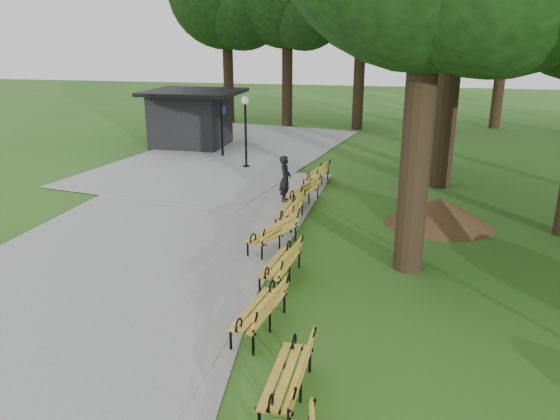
% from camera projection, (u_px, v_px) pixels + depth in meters
% --- Properties ---
extents(ground, '(100.00, 100.00, 0.00)m').
position_uv_depth(ground, '(262.00, 299.00, 11.77)').
color(ground, '#2A5D1A').
rests_on(ground, ground).
extents(path, '(12.00, 38.00, 0.06)m').
position_uv_depth(path, '(150.00, 236.00, 15.33)').
color(path, gray).
rests_on(path, ground).
extents(person, '(0.40, 0.59, 1.60)m').
position_uv_depth(person, '(285.00, 179.00, 18.23)').
color(person, black).
rests_on(person, ground).
extents(kiosk, '(4.60, 4.04, 2.81)m').
position_uv_depth(kiosk, '(191.00, 118.00, 27.07)').
color(kiosk, black).
rests_on(kiosk, ground).
extents(lamp_post, '(0.32, 0.32, 2.99)m').
position_uv_depth(lamp_post, '(245.00, 117.00, 22.45)').
color(lamp_post, black).
rests_on(lamp_post, ground).
extents(dirt_mound, '(2.70, 2.70, 0.88)m').
position_uv_depth(dirt_mound, '(439.00, 212.00, 16.07)').
color(dirt_mound, '#47301C').
rests_on(dirt_mound, ground).
extents(bench_1, '(0.68, 1.91, 0.88)m').
position_uv_depth(bench_1, '(287.00, 376.00, 8.38)').
color(bench_1, gold).
rests_on(bench_1, ground).
extents(bench_2, '(0.91, 1.97, 0.88)m').
position_uv_depth(bench_2, '(259.00, 310.00, 10.38)').
color(bench_2, gold).
rests_on(bench_2, ground).
extents(bench_3, '(0.82, 1.95, 0.88)m').
position_uv_depth(bench_3, '(280.00, 263.00, 12.48)').
color(bench_3, gold).
rests_on(bench_3, ground).
extents(bench_4, '(1.27, 2.00, 0.88)m').
position_uv_depth(bench_4, '(273.00, 233.00, 14.34)').
color(bench_4, gold).
rests_on(bench_4, ground).
extents(bench_5, '(0.70, 1.92, 0.88)m').
position_uv_depth(bench_5, '(290.00, 210.00, 16.20)').
color(bench_5, gold).
rests_on(bench_5, ground).
extents(bench_6, '(1.04, 1.99, 0.88)m').
position_uv_depth(bench_6, '(303.00, 192.00, 18.09)').
color(bench_6, gold).
rests_on(bench_6, ground).
extents(bench_7, '(0.92, 1.98, 0.88)m').
position_uv_depth(bench_7, '(316.00, 174.00, 20.29)').
color(bench_7, gold).
rests_on(bench_7, ground).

